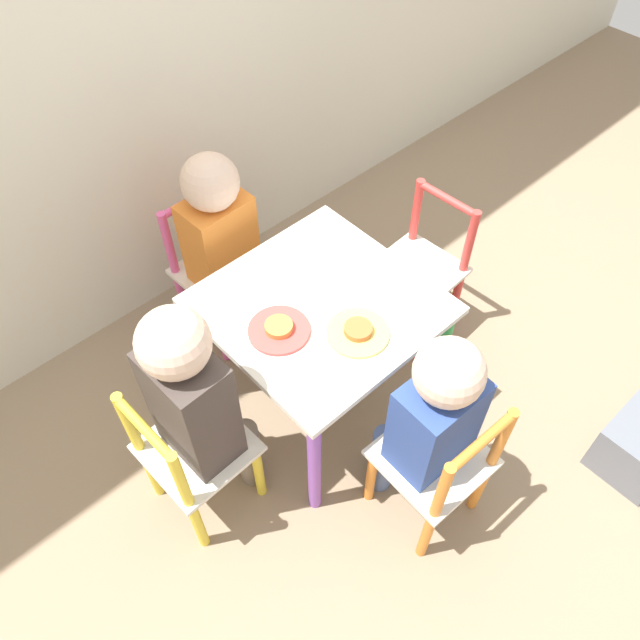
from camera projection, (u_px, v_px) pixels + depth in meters
The scene contains 11 objects.
ground_plane at pixel (320, 399), 2.04m from camera, with size 6.00×6.00×0.00m, color #8C755B.
kids_table at pixel (320, 321), 1.72m from camera, with size 0.57×0.57×0.48m.
chair_yellow at pixel (191, 456), 1.63m from camera, with size 0.27×0.27×0.52m.
chair_orange at pixel (438, 466), 1.61m from camera, with size 0.27×0.27×0.52m.
chair_pink at pixel (218, 271), 2.05m from camera, with size 0.27×0.27×0.52m.
chair_red at pixel (421, 270), 2.06m from camera, with size 0.27×0.27×0.52m.
child_left at pixel (197, 398), 1.49m from camera, with size 0.22×0.21×0.78m.
child_front at pixel (430, 416), 1.51m from camera, with size 0.21×0.22×0.71m.
child_back at pixel (223, 238), 1.88m from camera, with size 0.21×0.22×0.73m.
plate_left at pixel (279, 329), 1.60m from camera, with size 0.16×0.16×0.03m.
plate_front at pixel (358, 332), 1.59m from camera, with size 0.16×0.16×0.03m.
Camera 1 is at (-0.74, -0.80, 1.74)m, focal length 35.00 mm.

